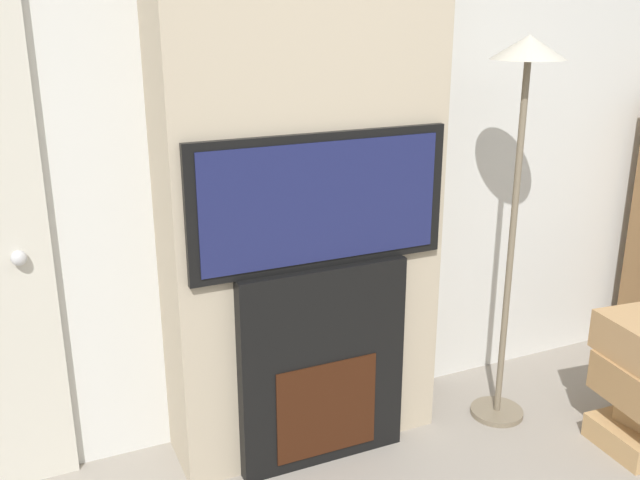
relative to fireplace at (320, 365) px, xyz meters
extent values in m
cube|color=silver|center=(0.00, 0.40, 0.90)|extent=(6.00, 0.06, 2.70)
cube|color=tan|center=(0.00, 0.18, 0.90)|extent=(1.18, 0.37, 2.70)
cube|color=black|center=(0.00, 0.00, 0.00)|extent=(0.74, 0.14, 0.90)
cube|color=#33160A|center=(0.00, -0.07, -0.18)|extent=(0.46, 0.01, 0.43)
cube|color=black|center=(0.00, 0.00, 0.73)|extent=(1.10, 0.06, 0.55)
cube|color=#191E4C|center=(0.00, -0.03, 0.73)|extent=(1.01, 0.01, 0.48)
cylinder|color=#726651|center=(0.92, -0.06, -0.43)|extent=(0.25, 0.25, 0.03)
cylinder|color=#726651|center=(0.92, -0.06, 0.41)|extent=(0.03, 0.03, 1.67)
cone|color=#B7B2A3|center=(0.92, -0.06, 1.30)|extent=(0.32, 0.32, 0.10)
sphere|color=silver|center=(-1.12, 0.30, 0.55)|extent=(0.06, 0.06, 0.06)
camera|label=1|loc=(-1.13, -2.48, 1.46)|focal=40.00mm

